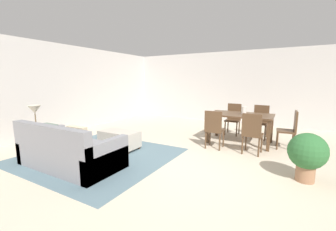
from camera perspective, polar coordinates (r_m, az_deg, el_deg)
name	(u,v)px	position (r m, az deg, el deg)	size (l,w,h in m)	color
ground_plane	(184,168)	(4.18, 4.16, -13.53)	(10.80, 10.80, 0.00)	beige
wall_back	(241,87)	(8.65, 18.78, 7.01)	(9.00, 0.12, 2.70)	beige
wall_left	(55,89)	(7.33, -27.58, 6.13)	(0.12, 11.00, 2.70)	beige
area_rug	(99,156)	(4.98, -17.82, -10.09)	(3.00, 2.80, 0.01)	slate
couch	(69,152)	(4.53, -24.67, -8.69)	(1.98, 0.98, 0.86)	gray
ottoman_table	(119,139)	(5.30, -12.71, -5.97)	(0.95, 0.50, 0.43)	#B7AD9E
side_table	(37,134)	(5.63, -31.27, -4.17)	(0.40, 0.40, 0.56)	brown
table_lamp	(35,110)	(5.55, -31.73, 1.13)	(0.26, 0.26, 0.53)	brown
dining_table	(240,118)	(5.89, 18.52, -0.51)	(1.57, 0.94, 0.76)	#513823
dining_chair_near_left	(214,127)	(5.22, 12.04, -3.08)	(0.41, 0.41, 0.92)	#513823
dining_chair_near_right	(252,131)	(5.05, 21.30, -3.93)	(0.42, 0.42, 0.92)	#513823
dining_chair_far_left	(233,117)	(6.81, 16.85, -0.41)	(0.40, 0.40, 0.92)	#513823
dining_chair_far_right	(261,120)	(6.65, 23.21, -0.99)	(0.41, 0.41, 0.92)	#513823
dining_chair_head_east	(290,128)	(5.83, 29.57, -2.82)	(0.43, 0.43, 0.92)	#513823
vase_centerpiece	(244,110)	(5.84, 19.38, 1.27)	(0.12, 0.12, 0.20)	silver
potted_plant	(307,153)	(4.14, 32.86, -8.34)	(0.58, 0.58, 0.80)	#996B4C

